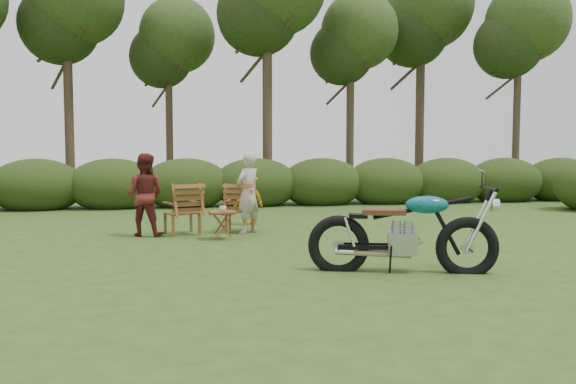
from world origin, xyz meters
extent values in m
plane|color=#2A4517|center=(0.00, 0.00, 0.00)|extent=(80.00, 80.00, 0.00)
cylinder|color=#392B1F|center=(-5.50, 11.10, 3.60)|extent=(0.28, 0.28, 7.20)
sphere|color=#253F17|center=(-5.50, 11.10, 5.84)|extent=(2.88, 2.88, 2.88)
cylinder|color=#392B1F|center=(-2.50, 12.20, 3.15)|extent=(0.24, 0.24, 6.30)
sphere|color=#253F17|center=(-2.50, 12.20, 5.11)|extent=(2.52, 2.52, 2.52)
cylinder|color=#392B1F|center=(0.50, 10.00, 3.83)|extent=(0.30, 0.30, 7.65)
cylinder|color=#392B1F|center=(3.50, 11.10, 3.24)|extent=(0.26, 0.26, 6.48)
sphere|color=#253F17|center=(3.50, 11.10, 5.26)|extent=(2.59, 2.59, 2.59)
cylinder|color=#392B1F|center=(6.50, 12.20, 3.96)|extent=(0.32, 0.32, 7.92)
sphere|color=#253F17|center=(6.50, 12.20, 6.42)|extent=(3.17, 3.17, 3.17)
cylinder|color=#392B1F|center=(9.00, 10.00, 3.42)|extent=(0.24, 0.24, 6.84)
sphere|color=#253F17|center=(9.00, 10.00, 5.55)|extent=(2.74, 2.74, 2.74)
ellipsoid|color=#233413|center=(-6.00, 9.00, 0.63)|extent=(2.52, 1.68, 1.51)
ellipsoid|color=#233413|center=(-4.00, 9.00, 0.63)|extent=(2.52, 1.68, 1.51)
ellipsoid|color=#233413|center=(-2.00, 9.00, 0.63)|extent=(2.52, 1.68, 1.51)
ellipsoid|color=#233413|center=(0.00, 9.00, 0.63)|extent=(2.52, 1.68, 1.51)
ellipsoid|color=#233413|center=(2.00, 9.00, 0.63)|extent=(2.52, 1.68, 1.51)
ellipsoid|color=#233413|center=(4.00, 9.00, 0.63)|extent=(2.52, 1.68, 1.51)
ellipsoid|color=#233413|center=(6.00, 9.00, 0.63)|extent=(2.52, 1.68, 1.51)
ellipsoid|color=#233413|center=(8.00, 9.00, 0.63)|extent=(2.52, 1.68, 1.51)
ellipsoid|color=#233413|center=(10.00, 9.00, 0.63)|extent=(2.52, 1.68, 1.51)
imported|color=beige|center=(-1.43, 2.71, 0.55)|extent=(0.15, 0.15, 0.10)
imported|color=#BBA89A|center=(-0.90, 3.41, 0.00)|extent=(0.67, 0.66, 1.56)
imported|color=#551B18|center=(-2.82, 3.43, 0.00)|extent=(0.88, 0.76, 1.53)
imported|color=orange|center=(-0.73, 4.70, 0.00)|extent=(0.84, 0.70, 1.13)
camera|label=1|loc=(-2.17, -7.21, 1.54)|focal=35.00mm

